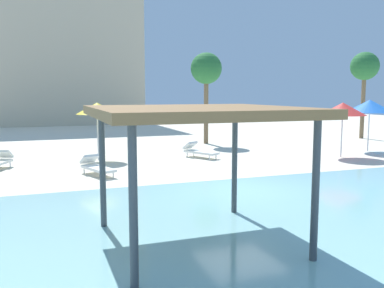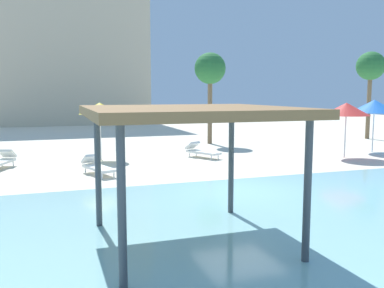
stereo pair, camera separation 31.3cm
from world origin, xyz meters
TOP-DOWN VIEW (x-y plane):
  - ground_plane at (0.00, 0.00)m, footprint 80.00×80.00m
  - lagoon_water at (0.00, -5.25)m, footprint 44.00×13.50m
  - shade_pavilion at (-2.97, -3.97)m, footprint 4.02×4.02m
  - beach_umbrella_blue_0 at (10.49, 5.73)m, footprint 2.44×2.44m
  - beach_umbrella_red_1 at (7.80, 4.60)m, footprint 2.22×2.22m
  - beach_umbrella_yellow_3 at (-3.45, 7.74)m, footprint 1.92×1.92m
  - lounge_chair_0 at (-4.00, 4.13)m, footprint 1.20×1.99m
  - lounge_chair_2 at (1.22, 6.84)m, footprint 1.39×1.96m
  - palm_tree_0 at (14.91, 11.10)m, footprint 1.90×1.90m
  - palm_tree_1 at (3.67, 11.97)m, footprint 1.90×1.90m
  - hotel_block_0 at (-4.12, 35.29)m, footprint 16.44×11.66m

SIDE VIEW (x-z plane):
  - ground_plane at x=0.00m, z-range 0.00..0.00m
  - lagoon_water at x=0.00m, z-range 0.00..0.04m
  - lounge_chair_0 at x=-4.00m, z-range -0.04..0.70m
  - lounge_chair_2 at x=1.22m, z-range -0.04..0.70m
  - beach_umbrella_red_1 at x=7.80m, z-range 1.02..3.66m
  - beach_umbrella_yellow_3 at x=-3.45m, z-range 1.06..3.73m
  - beach_umbrella_blue_0 at x=10.49m, z-range 1.04..3.80m
  - shade_pavilion at x=-2.97m, z-range 1.22..4.04m
  - palm_tree_1 at x=3.67m, z-range 1.71..7.26m
  - palm_tree_0 at x=14.91m, z-range 1.86..7.73m
  - hotel_block_0 at x=-4.12m, z-range 0.00..17.18m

